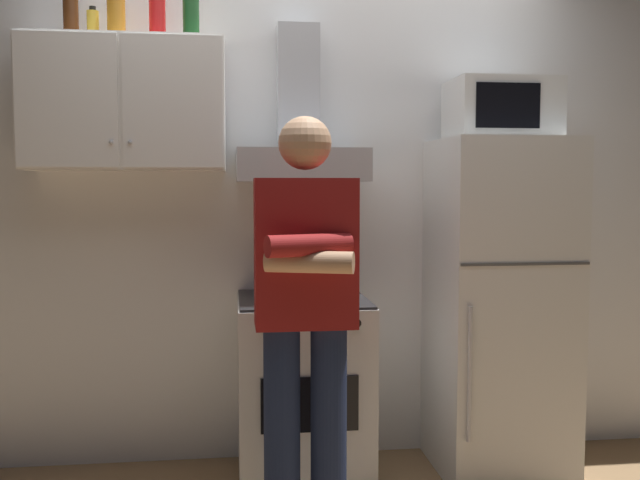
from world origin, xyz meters
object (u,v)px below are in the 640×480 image
upper_cabinet (126,105)px  bottle_rum_dark (71,10)px  refrigerator (499,307)px  bottle_spice_jar (93,24)px  bottle_liquor_amber (116,8)px  bottle_soda_red (157,8)px  stove_oven (303,388)px  range_hood (300,140)px  person_standing (305,313)px  bottle_wine_green (191,2)px  microwave (501,110)px

upper_cabinet → bottle_rum_dark: bearing=171.2°
refrigerator → bottle_rum_dark: (-1.99, 0.16, 1.38)m
upper_cabinet → bottle_spice_jar: size_ratio=6.40×
bottle_liquor_amber → bottle_soda_red: bottle_soda_red is taller
stove_oven → range_hood: size_ratio=1.17×
refrigerator → person_standing: size_ratio=0.98×
stove_oven → bottle_spice_jar: (-0.94, 0.14, 1.68)m
refrigerator → bottle_spice_jar: bearing=175.8°
upper_cabinet → stove_oven: 1.55m
bottle_wine_green → bottle_liquor_amber: size_ratio=1.23×
range_hood → bottle_spice_jar: 1.07m
stove_oven → range_hood: 1.17m
stove_oven → bottle_wine_green: size_ratio=2.54×
refrigerator → bottle_wine_green: size_ratio=4.66×
upper_cabinet → bottle_rum_dark: bottle_rum_dark is taller
bottle_wine_green → bottle_soda_red: (-0.15, 0.02, -0.02)m
bottle_rum_dark → upper_cabinet: bearing=-8.8°
bottle_spice_jar → person_standing: bearing=-39.9°
range_hood → refrigerator: (0.95, -0.13, -0.80)m
refrigerator → bottle_liquor_amber: (-1.78, 0.12, 1.38)m
bottle_liquor_amber → bottle_spice_jar: bearing=172.8°
refrigerator → person_standing: 1.17m
bottle_spice_jar → range_hood: bearing=-0.7°
bottle_wine_green → bottle_soda_red: size_ratio=1.15×
upper_cabinet → bottle_wine_green: bearing=-2.6°
refrigerator → bottle_soda_red: (-1.60, 0.13, 1.39)m
bottle_wine_green → bottle_rum_dark: bottle_wine_green is taller
stove_oven → bottle_soda_red: 1.88m
range_hood → bottle_wine_green: (-0.50, -0.01, 0.62)m
upper_cabinet → person_standing: size_ratio=0.55×
bottle_rum_dark → bottle_spice_jar: size_ratio=1.91×
refrigerator → bottle_spice_jar: size_ratio=11.38×
stove_oven → person_standing: bearing=-94.7°
bottle_soda_red → bottle_spice_jar: bearing=179.3°
bottle_wine_green → bottle_soda_red: 0.16m
range_hood → bottle_liquor_amber: bottle_liquor_amber is taller
bottle_spice_jar → bottle_soda_red: bottle_soda_red is taller
refrigerator → person_standing: (-1.00, -0.61, 0.10)m
upper_cabinet → person_standing: bearing=-44.3°
microwave → bottle_spice_jar: (-1.89, 0.12, 0.37)m
person_standing → bottle_rum_dark: (-0.99, 0.77, 1.28)m
refrigerator → bottle_rum_dark: bearing=175.3°
bottle_wine_green → bottle_spice_jar: (-0.44, 0.03, -0.10)m
range_hood → refrigerator: range_hood is taller
range_hood → person_standing: bearing=-93.9°
bottle_liquor_amber → bottle_rum_dark: bearing=169.7°
refrigerator → bottle_soda_red: bearing=175.2°
refrigerator → person_standing: person_standing is taller
bottle_wine_green → stove_oven: bearing=-12.6°
range_hood → person_standing: range_hood is taller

